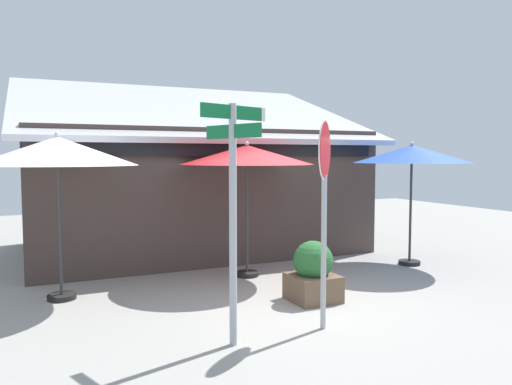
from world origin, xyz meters
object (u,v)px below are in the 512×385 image
(street_sign_post, at_px, (233,197))
(patio_umbrella_crimson_center, at_px, (247,156))
(patio_umbrella_royal_blue_right, at_px, (412,155))
(patio_umbrella_ivory_left, at_px, (58,152))
(stop_sign, at_px, (324,184))
(sidewalk_planter, at_px, (313,273))

(street_sign_post, height_order, patio_umbrella_crimson_center, street_sign_post)
(patio_umbrella_royal_blue_right, bearing_deg, patio_umbrella_ivory_left, 177.26)
(stop_sign, relative_size, patio_umbrella_ivory_left, 1.04)
(patio_umbrella_ivory_left, bearing_deg, patio_umbrella_crimson_center, 3.01)
(patio_umbrella_royal_blue_right, height_order, sidewalk_planter, patio_umbrella_royal_blue_right)
(patio_umbrella_ivory_left, distance_m, sidewalk_planter, 4.37)
(patio_umbrella_crimson_center, bearing_deg, stop_sign, -94.32)
(street_sign_post, bearing_deg, sidewalk_planter, 32.87)
(street_sign_post, distance_m, patio_umbrella_royal_blue_right, 5.60)
(patio_umbrella_royal_blue_right, relative_size, sidewalk_planter, 2.70)
(sidewalk_planter, bearing_deg, stop_sign, -115.05)
(street_sign_post, height_order, sidewalk_planter, street_sign_post)
(stop_sign, relative_size, patio_umbrella_crimson_center, 1.08)
(patio_umbrella_ivory_left, height_order, sidewalk_planter, patio_umbrella_ivory_left)
(patio_umbrella_crimson_center, relative_size, patio_umbrella_royal_blue_right, 0.99)
(stop_sign, relative_size, patio_umbrella_royal_blue_right, 1.07)
(street_sign_post, relative_size, patio_umbrella_royal_blue_right, 1.12)
(patio_umbrella_ivory_left, xyz_separation_m, sidewalk_planter, (3.55, -1.70, -1.88))
(street_sign_post, xyz_separation_m, patio_umbrella_ivory_left, (-1.76, 2.87, 0.54))
(patio_umbrella_ivory_left, bearing_deg, sidewalk_planter, -25.61)
(stop_sign, height_order, patio_umbrella_royal_blue_right, stop_sign)
(street_sign_post, relative_size, patio_umbrella_crimson_center, 1.13)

